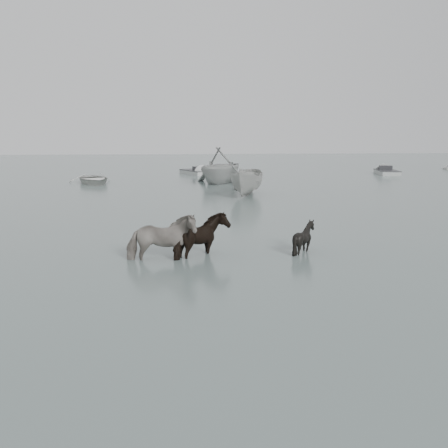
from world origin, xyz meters
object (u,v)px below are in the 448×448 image
Objects in this scene: pony_pinto at (161,232)px; pony_dark at (203,230)px; pony_black at (304,233)px; rowboat_lead at (93,178)px.

pony_pinto is 1.33m from pony_dark.
pony_black is (3.26, 0.24, -0.21)m from pony_dark.
pony_pinto is 0.48× the size of rowboat_lead.
pony_pinto is at bearing -96.50° from rowboat_lead.
pony_black is at bearing -86.32° from pony_pinto.
pony_pinto is 1.27× the size of pony_dark.
pony_pinto is 4.58m from pony_black.
pony_pinto is at bearing 129.26° from pony_dark.
pony_black is at bearing -85.85° from rowboat_lead.
pony_dark is 1.35× the size of pony_black.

